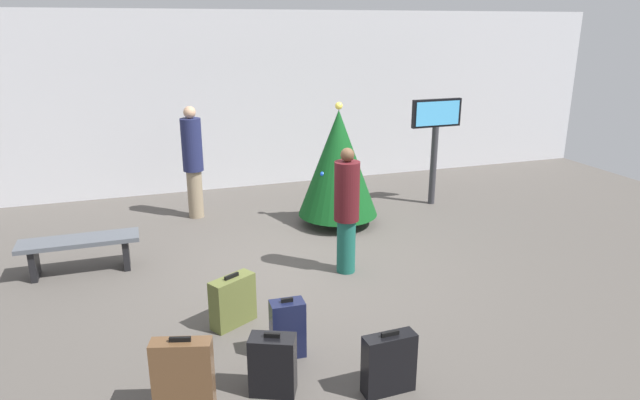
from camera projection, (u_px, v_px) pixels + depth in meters
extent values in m
plane|color=#514C47|center=(308.00, 268.00, 7.62)|extent=(16.00, 16.00, 0.00)
cube|color=silver|center=(242.00, 101.00, 11.05)|extent=(16.00, 0.20, 3.45)
cylinder|color=#4C3319|center=(338.00, 218.00, 9.30)|extent=(0.12, 0.12, 0.18)
cone|color=#0F4719|center=(338.00, 163.00, 9.01)|extent=(1.30, 1.30, 1.72)
sphere|color=#F2D84C|center=(339.00, 106.00, 8.73)|extent=(0.12, 0.12, 0.12)
sphere|color=blue|center=(323.00, 174.00, 8.82)|extent=(0.08, 0.08, 0.08)
sphere|color=yellow|center=(340.00, 134.00, 9.01)|extent=(0.08, 0.08, 0.08)
sphere|color=silver|center=(353.00, 178.00, 8.78)|extent=(0.08, 0.08, 0.08)
sphere|color=yellow|center=(355.00, 180.00, 8.81)|extent=(0.08, 0.08, 0.08)
sphere|color=red|center=(353.00, 180.00, 8.78)|extent=(0.08, 0.08, 0.08)
sphere|color=red|center=(336.00, 142.00, 9.11)|extent=(0.08, 0.08, 0.08)
cylinder|color=#333338|center=(433.00, 166.00, 10.16)|extent=(0.12, 0.12, 1.43)
cube|color=black|center=(437.00, 113.00, 9.88)|extent=(0.96, 0.11, 0.49)
cube|color=#4CB2F2|center=(438.00, 113.00, 9.83)|extent=(0.86, 0.04, 0.42)
cube|color=#4C5159|center=(79.00, 241.00, 7.36)|extent=(1.52, 0.44, 0.06)
cube|color=black|center=(34.00, 263.00, 7.26)|extent=(0.08, 0.35, 0.42)
cube|color=black|center=(126.00, 252.00, 7.61)|extent=(0.08, 0.35, 0.42)
cylinder|color=gray|center=(195.00, 194.00, 9.53)|extent=(0.26, 0.26, 0.82)
cylinder|color=#1E234C|center=(192.00, 145.00, 9.28)|extent=(0.45, 0.45, 0.88)
sphere|color=tan|center=(190.00, 112.00, 9.11)|extent=(0.20, 0.20, 0.20)
cylinder|color=#19594C|center=(346.00, 246.00, 7.42)|extent=(0.25, 0.25, 0.73)
cylinder|color=#4C1419|center=(347.00, 191.00, 7.19)|extent=(0.47, 0.47, 0.78)
sphere|color=brown|center=(347.00, 155.00, 7.05)|extent=(0.18, 0.18, 0.18)
cube|color=#141938|center=(288.00, 329.00, 5.53)|extent=(0.34, 0.21, 0.59)
cube|color=black|center=(287.00, 300.00, 5.44)|extent=(0.12, 0.03, 0.04)
cube|color=black|center=(389.00, 364.00, 4.98)|extent=(0.49, 0.19, 0.57)
cube|color=black|center=(390.00, 334.00, 4.89)|extent=(0.17, 0.04, 0.04)
cube|color=#59602D|center=(233.00, 301.00, 6.12)|extent=(0.54, 0.42, 0.56)
cube|color=black|center=(232.00, 276.00, 6.03)|extent=(0.17, 0.12, 0.04)
cube|color=brown|center=(183.00, 376.00, 4.73)|extent=(0.54, 0.31, 0.66)
cube|color=black|center=(180.00, 339.00, 4.63)|extent=(0.18, 0.08, 0.04)
cube|color=black|center=(273.00, 365.00, 4.97)|extent=(0.46, 0.37, 0.56)
cube|color=black|center=(272.00, 335.00, 4.88)|extent=(0.14, 0.09, 0.04)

